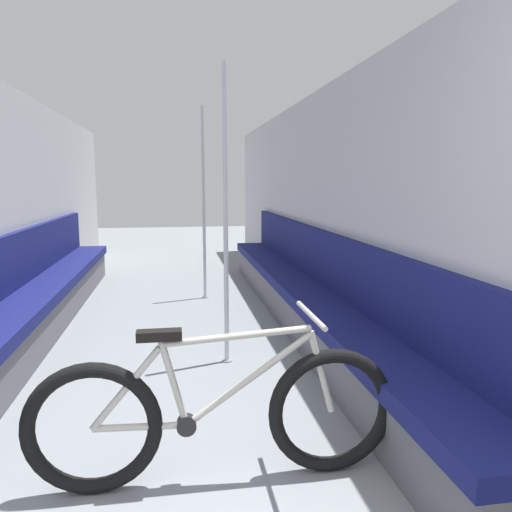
{
  "coord_description": "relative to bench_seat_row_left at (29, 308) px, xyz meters",
  "views": [
    {
      "loc": [
        0.03,
        -0.47,
        1.41
      ],
      "look_at": [
        0.58,
        2.9,
        0.89
      ],
      "focal_mm": 35.0,
      "sensor_mm": 36.0,
      "label": 1
    }
  ],
  "objects": [
    {
      "name": "grab_pole_near",
      "position": [
        1.62,
        1.41,
        0.8
      ],
      "size": [
        0.08,
        0.08,
        2.27
      ],
      "color": "gray",
      "rests_on": "ground"
    },
    {
      "name": "bicycle",
      "position": [
        1.45,
        -2.35,
        0.02
      ],
      "size": [
        1.73,
        0.46,
        0.8
      ],
      "rotation": [
        0.0,
        0.0,
        0.21
      ],
      "color": "black",
      "rests_on": "ground"
    },
    {
      "name": "bench_seat_row_right",
      "position": [
        2.5,
        0.0,
        0.0
      ],
      "size": [
        0.45,
        6.32,
        0.95
      ],
      "color": "#5B5B60",
      "rests_on": "ground"
    },
    {
      "name": "bench_seat_row_left",
      "position": [
        0.0,
        0.0,
        0.0
      ],
      "size": [
        0.45,
        6.32,
        0.95
      ],
      "color": "#5B5B60",
      "rests_on": "ground"
    },
    {
      "name": "grab_pole_far",
      "position": [
        1.66,
        -0.78,
        0.8
      ],
      "size": [
        0.08,
        0.08,
        2.27
      ],
      "color": "gray",
      "rests_on": "ground"
    },
    {
      "name": "wall_right",
      "position": [
        2.74,
        -0.08,
        0.84
      ],
      "size": [
        0.1,
        11.15,
        2.29
      ],
      "primitive_type": "cube",
      "color": "#B2B2B7",
      "rests_on": "ground"
    }
  ]
}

